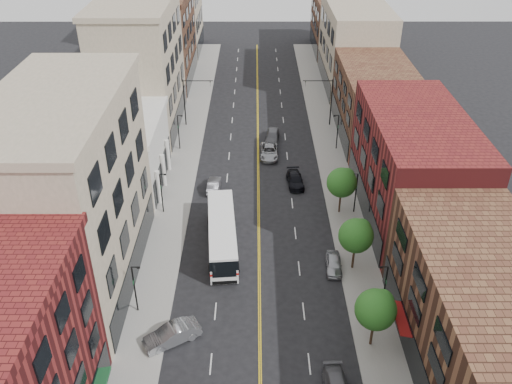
{
  "coord_description": "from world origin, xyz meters",
  "views": [
    {
      "loc": [
        -0.37,
        -28.01,
        34.97
      ],
      "look_at": [
        -0.31,
        20.46,
        5.0
      ],
      "focal_mm": 38.0,
      "sensor_mm": 36.0,
      "label": 1
    }
  ],
  "objects_px": {
    "car_lane_behind": "(214,185)",
    "car_lane_c": "(273,135)",
    "city_bus": "(222,232)",
    "car_parked_far": "(334,264)",
    "car_lane_a": "(295,180)",
    "car_lane_b": "(269,151)",
    "car_angle_b": "(172,335)"
  },
  "relations": [
    {
      "from": "car_lane_behind",
      "to": "car_lane_b",
      "type": "height_order",
      "value": "car_lane_b"
    },
    {
      "from": "car_lane_behind",
      "to": "car_lane_b",
      "type": "bearing_deg",
      "value": -126.18
    },
    {
      "from": "car_lane_a",
      "to": "car_lane_b",
      "type": "relative_size",
      "value": 0.88
    },
    {
      "from": "car_lane_a",
      "to": "city_bus",
      "type": "bearing_deg",
      "value": -127.99
    },
    {
      "from": "car_lane_a",
      "to": "car_lane_c",
      "type": "height_order",
      "value": "car_lane_c"
    },
    {
      "from": "car_parked_far",
      "to": "car_lane_b",
      "type": "height_order",
      "value": "car_lane_b"
    },
    {
      "from": "car_lane_b",
      "to": "car_lane_c",
      "type": "xyz_separation_m",
      "value": [
        0.59,
        4.9,
        0.06
      ]
    },
    {
      "from": "city_bus",
      "to": "car_parked_far",
      "type": "xyz_separation_m",
      "value": [
        11.24,
        -3.67,
        -1.21
      ]
    },
    {
      "from": "car_lane_a",
      "to": "car_lane_b",
      "type": "bearing_deg",
      "value": 107.53
    },
    {
      "from": "city_bus",
      "to": "car_lane_c",
      "type": "xyz_separation_m",
      "value": [
        5.95,
        25.27,
        -1.08
      ]
    },
    {
      "from": "car_angle_b",
      "to": "car_parked_far",
      "type": "bearing_deg",
      "value": 92.07
    },
    {
      "from": "car_lane_a",
      "to": "car_parked_far",
      "type": "bearing_deg",
      "value": -84.82
    },
    {
      "from": "car_angle_b",
      "to": "car_lane_a",
      "type": "distance_m",
      "value": 28.54
    },
    {
      "from": "car_lane_behind",
      "to": "car_lane_a",
      "type": "xyz_separation_m",
      "value": [
        10.09,
        1.24,
        -0.01
      ]
    },
    {
      "from": "city_bus",
      "to": "car_lane_b",
      "type": "relative_size",
      "value": 2.41
    },
    {
      "from": "car_lane_behind",
      "to": "car_lane_a",
      "type": "distance_m",
      "value": 10.16
    },
    {
      "from": "car_parked_far",
      "to": "car_lane_a",
      "type": "height_order",
      "value": "car_lane_a"
    },
    {
      "from": "car_parked_far",
      "to": "car_lane_behind",
      "type": "distance_m",
      "value": 19.92
    },
    {
      "from": "city_bus",
      "to": "car_lane_c",
      "type": "relative_size",
      "value": 2.74
    },
    {
      "from": "city_bus",
      "to": "car_lane_b",
      "type": "distance_m",
      "value": 21.1
    },
    {
      "from": "city_bus",
      "to": "car_lane_behind",
      "type": "height_order",
      "value": "city_bus"
    },
    {
      "from": "car_parked_far",
      "to": "car_lane_behind",
      "type": "xyz_separation_m",
      "value": [
        -12.89,
        15.19,
        0.03
      ]
    },
    {
      "from": "car_lane_b",
      "to": "car_lane_c",
      "type": "distance_m",
      "value": 4.94
    },
    {
      "from": "car_lane_b",
      "to": "car_lane_c",
      "type": "height_order",
      "value": "car_lane_c"
    },
    {
      "from": "city_bus",
      "to": "car_angle_b",
      "type": "bearing_deg",
      "value": -110.05
    },
    {
      "from": "city_bus",
      "to": "car_lane_c",
      "type": "height_order",
      "value": "city_bus"
    },
    {
      "from": "car_parked_far",
      "to": "car_lane_behind",
      "type": "relative_size",
      "value": 0.93
    },
    {
      "from": "car_angle_b",
      "to": "car_lane_a",
      "type": "xyz_separation_m",
      "value": [
        12.0,
        25.9,
        -0.13
      ]
    },
    {
      "from": "city_bus",
      "to": "car_parked_far",
      "type": "relative_size",
      "value": 3.28
    },
    {
      "from": "car_lane_c",
      "to": "car_parked_far",
      "type": "bearing_deg",
      "value": -73.6
    },
    {
      "from": "car_lane_behind",
      "to": "car_lane_c",
      "type": "xyz_separation_m",
      "value": [
        7.6,
        13.76,
        0.1
      ]
    },
    {
      "from": "car_parked_far",
      "to": "car_lane_a",
      "type": "xyz_separation_m",
      "value": [
        -2.8,
        16.42,
        0.02
      ]
    }
  ]
}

